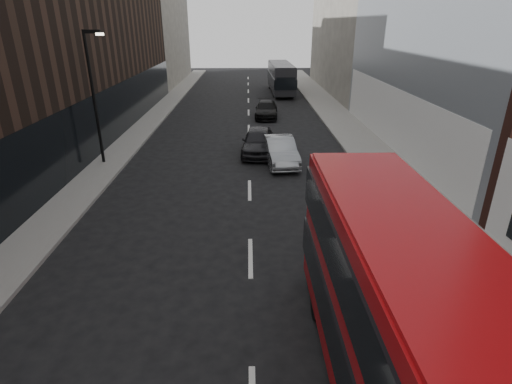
{
  "coord_description": "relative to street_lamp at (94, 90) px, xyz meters",
  "views": [
    {
      "loc": [
        -0.04,
        -3.78,
        7.49
      ],
      "look_at": [
        0.19,
        7.91,
        2.5
      ],
      "focal_mm": 28.0,
      "sensor_mm": 36.0,
      "label": 1
    }
  ],
  "objects": [
    {
      "name": "building_left_far",
      "position": [
        -3.28,
        34.0,
        2.32
      ],
      "size": [
        5.0,
        20.0,
        13.0
      ],
      "primitive_type": "cube",
      "color": "#69645C",
      "rests_on": "ground"
    },
    {
      "name": "sidewalk_left",
      "position": [
        0.22,
        7.0,
        -4.11
      ],
      "size": [
        2.0,
        80.0,
        0.15
      ],
      "primitive_type": "cube",
      "color": "slate",
      "rests_on": "ground"
    },
    {
      "name": "car_b",
      "position": [
        9.98,
        0.0,
        -3.44
      ],
      "size": [
        2.02,
        4.66,
        1.49
      ],
      "primitive_type": "imported",
      "rotation": [
        0.0,
        0.0,
        0.1
      ],
      "color": "gray",
      "rests_on": "ground"
    },
    {
      "name": "building_left_mid",
      "position": [
        -3.28,
        12.0,
        2.82
      ],
      "size": [
        5.0,
        24.0,
        14.0
      ],
      "primitive_type": "cube",
      "color": "black",
      "rests_on": "ground"
    },
    {
      "name": "car_a",
      "position": [
        8.79,
        1.86,
        -3.39
      ],
      "size": [
        2.27,
        4.77,
        1.58
      ],
      "primitive_type": "imported",
      "rotation": [
        0.0,
        0.0,
        -0.09
      ],
      "color": "black",
      "rests_on": "ground"
    },
    {
      "name": "street_lamp",
      "position": [
        0.0,
        0.0,
        0.0
      ],
      "size": [
        1.06,
        0.22,
        7.0
      ],
      "color": "black",
      "rests_on": "sidewalk_left"
    },
    {
      "name": "sidewalk_right",
      "position": [
        15.72,
        7.0,
        -4.11
      ],
      "size": [
        3.0,
        80.0,
        0.15
      ],
      "primitive_type": "cube",
      "color": "slate",
      "rests_on": "ground"
    },
    {
      "name": "building_victorian",
      "position": [
        19.59,
        26.0,
        5.48
      ],
      "size": [
        6.5,
        24.0,
        21.0
      ],
      "color": "#69645C",
      "rests_on": "ground"
    },
    {
      "name": "red_bus",
      "position": [
        11.05,
        -16.36,
        -1.85
      ],
      "size": [
        2.47,
        10.44,
        4.21
      ],
      "rotation": [
        0.0,
        0.0,
        -0.0
      ],
      "color": "#97090D",
      "rests_on": "ground"
    },
    {
      "name": "car_c",
      "position": [
        9.73,
        12.06,
        -3.52
      ],
      "size": [
        2.14,
        4.68,
        1.33
      ],
      "primitive_type": "imported",
      "rotation": [
        0.0,
        0.0,
        -0.06
      ],
      "color": "black",
      "rests_on": "ground"
    },
    {
      "name": "grey_bus",
      "position": [
        11.93,
        24.72,
        -2.44
      ],
      "size": [
        2.59,
        10.1,
        3.25
      ],
      "rotation": [
        0.0,
        0.0,
        0.02
      ],
      "color": "black",
      "rests_on": "ground"
    }
  ]
}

